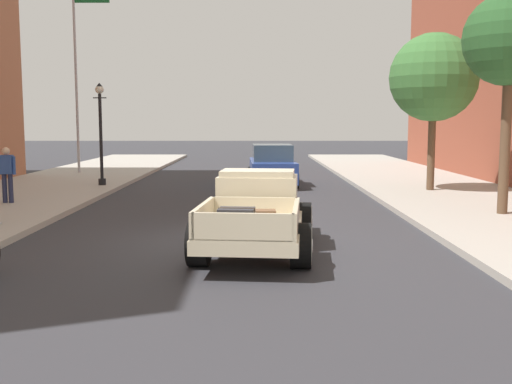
% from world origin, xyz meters
% --- Properties ---
extents(ground_plane, '(140.00, 140.00, 0.00)m').
position_xyz_m(ground_plane, '(0.00, 0.00, 0.00)').
color(ground_plane, '#333338').
extents(hotrod_truck_cream, '(2.47, 5.04, 1.58)m').
position_xyz_m(hotrod_truck_cream, '(0.65, -0.75, 0.75)').
color(hotrod_truck_cream, beige).
rests_on(hotrod_truck_cream, ground).
extents(car_background_blue, '(1.97, 4.35, 1.65)m').
position_xyz_m(car_background_blue, '(1.27, 11.44, 0.77)').
color(car_background_blue, '#284293').
rests_on(car_background_blue, ground).
extents(pedestrian_sidewalk_left, '(0.53, 0.22, 1.65)m').
position_xyz_m(pedestrian_sidewalk_left, '(-6.74, 5.06, 1.09)').
color(pedestrian_sidewalk_left, '#232847').
rests_on(pedestrian_sidewalk_left, sidewalk_left).
extents(street_lamp_far, '(0.50, 0.32, 3.85)m').
position_xyz_m(street_lamp_far, '(-5.25, 10.22, 2.39)').
color(street_lamp_far, black).
rests_on(street_lamp_far, sidewalk_left).
extents(flagpole, '(1.74, 0.16, 9.16)m').
position_xyz_m(flagpole, '(-7.56, 15.92, 5.77)').
color(flagpole, '#B2B2B7').
rests_on(flagpole, sidewalk_left).
extents(street_tree_nearest, '(2.37, 2.37, 5.67)m').
position_xyz_m(street_tree_nearest, '(7.08, 2.95, 4.58)').
color(street_tree_nearest, brown).
rests_on(street_tree_nearest, sidewalk_right).
extents(street_tree_second, '(3.06, 3.06, 5.46)m').
position_xyz_m(street_tree_second, '(6.79, 8.53, 4.06)').
color(street_tree_second, brown).
rests_on(street_tree_second, sidewalk_right).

